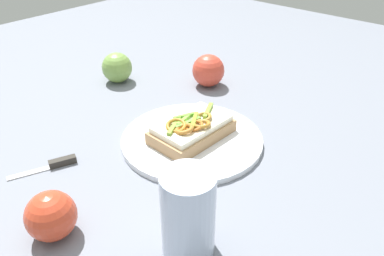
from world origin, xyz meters
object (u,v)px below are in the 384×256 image
sandwich (192,129)px  drinking_glass (188,215)px  apple_0 (208,70)px  apple_2 (117,68)px  plate (192,139)px  apple_1 (51,216)px  knife (52,165)px

sandwich → drinking_glass: 0.25m
apple_0 → apple_2: bearing=-54.6°
plate → apple_1: (0.30, 0.01, 0.03)m
apple_2 → drinking_glass: bearing=59.9°
knife → plate: bearing=171.5°
sandwich → knife: 0.25m
plate → drinking_glass: drinking_glass is taller
drinking_glass → apple_0: bearing=-143.9°
apple_2 → drinking_glass: drinking_glass is taller
apple_0 → sandwich: bearing=32.2°
plate → knife: bearing=-30.7°
apple_1 → apple_2: (-0.38, -0.32, 0.00)m
apple_0 → drinking_glass: 0.50m
plate → knife: knife is taller
sandwich → plate: bearing=29.0°
sandwich → knife: (0.22, -0.13, -0.02)m
sandwich → drinking_glass: bearing=-137.7°
apple_0 → apple_2: apple_0 is taller
plate → apple_2: bearing=-104.7°
knife → drinking_glass: bearing=116.6°
sandwich → apple_2: (-0.08, -0.32, 0.01)m
apple_2 → sandwich: bearing=75.1°
drinking_glass → plate: bearing=-140.0°
apple_1 → drinking_glass: bearing=123.4°
apple_0 → knife: 0.43m
apple_0 → drinking_glass: size_ratio=0.63×
sandwich → apple_2: 0.33m
apple_1 → knife: size_ratio=0.63×
apple_2 → knife: size_ratio=0.67×
plate → sandwich: size_ratio=1.72×
drinking_glass → knife: 0.30m
plate → knife: 0.25m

